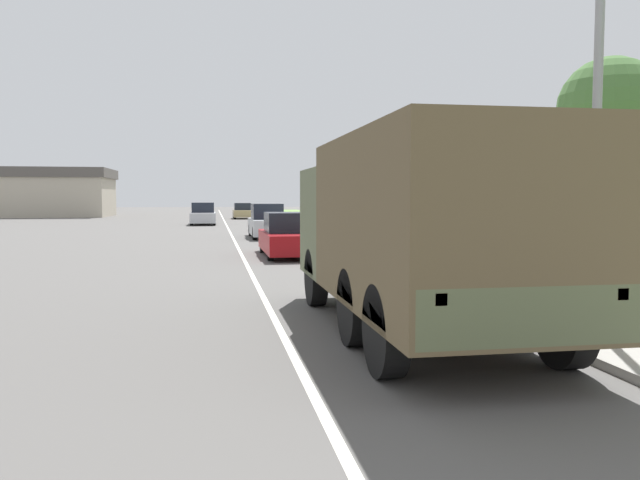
{
  "coord_description": "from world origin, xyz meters",
  "views": [
    {
      "loc": [
        -1.04,
        -0.07,
        2.1
      ],
      "look_at": [
        0.82,
        10.66,
        1.34
      ],
      "focal_mm": 35.0,
      "sensor_mm": 36.0,
      "label": 1
    }
  ],
  "objects_px": {
    "military_truck": "(417,225)",
    "car_fourth_ahead": "(242,212)",
    "car_nearest_ahead": "(290,236)",
    "lamp_post": "(586,58)",
    "car_second_ahead": "(267,223)",
    "car_third_ahead": "(203,215)"
  },
  "relations": [
    {
      "from": "military_truck",
      "to": "car_fourth_ahead",
      "type": "relative_size",
      "value": 1.76
    },
    {
      "from": "military_truck",
      "to": "car_nearest_ahead",
      "type": "xyz_separation_m",
      "value": [
        -0.38,
        12.8,
        -0.97
      ]
    },
    {
      "from": "car_fourth_ahead",
      "to": "lamp_post",
      "type": "bearing_deg",
      "value": -86.99
    },
    {
      "from": "military_truck",
      "to": "lamp_post",
      "type": "height_order",
      "value": "lamp_post"
    },
    {
      "from": "car_fourth_ahead",
      "to": "car_second_ahead",
      "type": "bearing_deg",
      "value": -90.17
    },
    {
      "from": "car_third_ahead",
      "to": "car_fourth_ahead",
      "type": "relative_size",
      "value": 1.15
    },
    {
      "from": "car_nearest_ahead",
      "to": "car_third_ahead",
      "type": "distance_m",
      "value": 26.13
    },
    {
      "from": "military_truck",
      "to": "car_third_ahead",
      "type": "xyz_separation_m",
      "value": [
        -3.77,
        38.72,
        -0.92
      ]
    },
    {
      "from": "car_third_ahead",
      "to": "car_second_ahead",
      "type": "bearing_deg",
      "value": -77.7
    },
    {
      "from": "car_second_ahead",
      "to": "car_fourth_ahead",
      "type": "relative_size",
      "value": 1.16
    },
    {
      "from": "car_second_ahead",
      "to": "car_third_ahead",
      "type": "bearing_deg",
      "value": 102.3
    },
    {
      "from": "car_third_ahead",
      "to": "lamp_post",
      "type": "bearing_deg",
      "value": -80.93
    },
    {
      "from": "car_second_ahead",
      "to": "car_fourth_ahead",
      "type": "bearing_deg",
      "value": 89.83
    },
    {
      "from": "military_truck",
      "to": "car_fourth_ahead",
      "type": "bearing_deg",
      "value": 90.26
    },
    {
      "from": "car_second_ahead",
      "to": "car_fourth_ahead",
      "type": "height_order",
      "value": "car_second_ahead"
    },
    {
      "from": "car_third_ahead",
      "to": "lamp_post",
      "type": "relative_size",
      "value": 0.71
    },
    {
      "from": "lamp_post",
      "to": "car_fourth_ahead",
      "type": "bearing_deg",
      "value": 93.01
    },
    {
      "from": "car_nearest_ahead",
      "to": "lamp_post",
      "type": "bearing_deg",
      "value": -77.81
    },
    {
      "from": "lamp_post",
      "to": "car_nearest_ahead",
      "type": "bearing_deg",
      "value": 102.19
    },
    {
      "from": "lamp_post",
      "to": "military_truck",
      "type": "bearing_deg",
      "value": 170.48
    },
    {
      "from": "car_nearest_ahead",
      "to": "lamp_post",
      "type": "relative_size",
      "value": 0.7
    },
    {
      "from": "military_truck",
      "to": "lamp_post",
      "type": "xyz_separation_m",
      "value": [
        2.48,
        -0.42,
        2.52
      ]
    }
  ]
}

